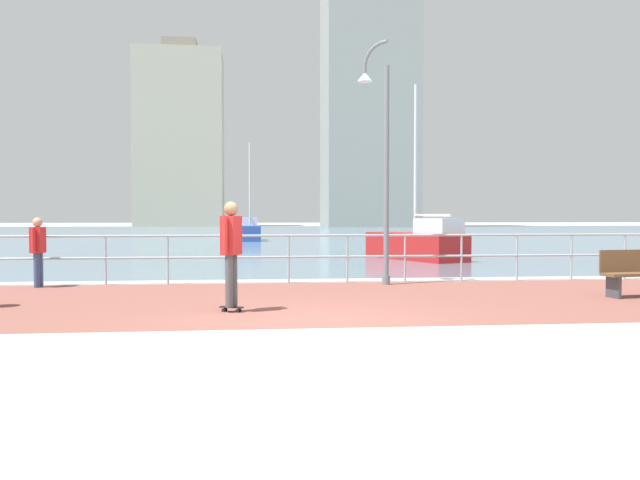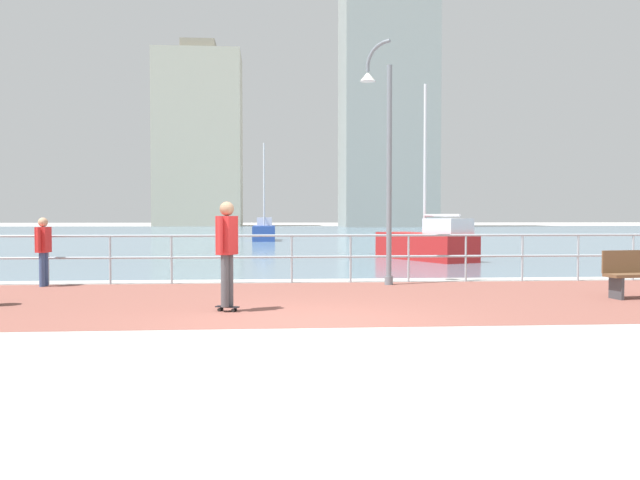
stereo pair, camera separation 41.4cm
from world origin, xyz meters
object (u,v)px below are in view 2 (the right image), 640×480
Objects in this scene: lamppost at (383,150)px; skateboarder at (227,245)px; bystander at (43,246)px; sailboat_red at (264,231)px; sailboat_white at (427,243)px.

skateboarder is at bearing -128.52° from lamppost.
bystander is at bearing 135.12° from skateboarder.
sailboat_red is 20.75m from sailboat_white.
lamppost is 0.89× the size of sailboat_white.
sailboat_red reaches higher than bystander.
bystander is (-7.67, 0.16, -2.20)m from lamppost.
sailboat_white is (3.08, 8.46, -2.50)m from lamppost.
lamppost is 3.08× the size of skateboarder.
skateboarder is at bearing -116.89° from sailboat_white.
lamppost is at bearing -1.23° from bystander.
sailboat_white is (10.75, 8.29, -0.30)m from bystander.
lamppost is at bearing -110.04° from sailboat_white.
sailboat_white reaches higher than lamppost.
sailboat_red is at bearing 80.31° from bystander.
skateboarder is 32.51m from sailboat_red.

